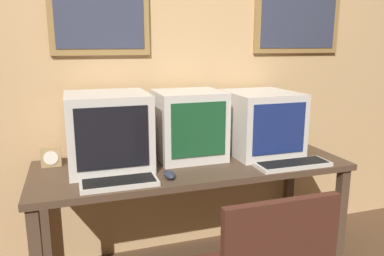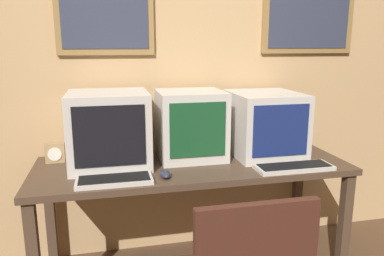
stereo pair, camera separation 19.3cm
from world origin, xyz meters
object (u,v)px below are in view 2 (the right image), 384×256
Objects in this scene: mouse_near_keyboard at (165,174)px; keyboard_main at (114,180)px; monitor_left at (109,129)px; keyboard_side at (294,167)px; monitor_center at (191,125)px; monitor_right at (264,124)px; desk_clock at (55,153)px.

keyboard_main is at bearing -175.97° from mouse_near_keyboard.
monitor_left is 1.07m from keyboard_side.
keyboard_side is at bearing -2.84° from mouse_near_keyboard.
keyboard_side is (0.99, -0.02, -0.00)m from keyboard_main.
monitor_left reaches higher than monitor_center.
monitor_right is at bearing -4.36° from monitor_center.
keyboard_side is at bearing -34.83° from monitor_center.
keyboard_main is 3.46× the size of mouse_near_keyboard.
monitor_center is 0.82m from desk_clock.
desk_clock is (-0.81, 0.08, -0.15)m from monitor_center.
keyboard_main is (0.01, -0.30, -0.20)m from monitor_left.
monitor_right is 0.37m from keyboard_side.
keyboard_side is at bearing -18.43° from desk_clock.
desk_clock is (-1.27, 0.12, -0.14)m from monitor_right.
monitor_left is 0.44m from mouse_near_keyboard.
keyboard_main is 0.88× the size of keyboard_side.
monitor_center is at bearing 56.87° from mouse_near_keyboard.
monitor_right is (0.96, 0.00, -0.01)m from monitor_left.
keyboard_main is 3.34× the size of desk_clock.
keyboard_side is 1.39m from desk_clock.
monitor_right is at bearing 17.91° from keyboard_main.
monitor_center is 3.72× the size of mouse_near_keyboard.
mouse_near_keyboard is at bearing -34.15° from desk_clock.
monitor_right is 1.21× the size of keyboard_main.
desk_clock is (-0.32, 0.12, -0.15)m from monitor_left.
keyboard_side is (1.00, -0.32, -0.20)m from monitor_left.
monitor_left is at bearing 92.42° from keyboard_main.
monitor_center reaches higher than monitor_right.
monitor_left is at bearing -20.33° from desk_clock.
monitor_right reaches higher than mouse_near_keyboard.
mouse_near_keyboard reaches higher than keyboard_main.
desk_clock is (-1.32, 0.44, 0.04)m from keyboard_side.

